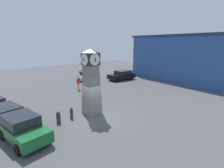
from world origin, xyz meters
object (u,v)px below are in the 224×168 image
at_px(car_by_building, 23,128).
at_px(pedestrian_near_bench, 78,83).
at_px(car_silver_hatch, 84,75).
at_px(clock_tower, 91,84).
at_px(car_near_tower, 7,116).
at_px(bollard_near_tower, 72,113).
at_px(bollard_mid_row, 58,117).
at_px(car_far_lot, 122,75).

distance_m(car_by_building, pedestrian_near_bench, 12.05).
bearing_deg(car_silver_hatch, car_by_building, -44.38).
relative_size(clock_tower, car_near_tower, 1.24).
bearing_deg(pedestrian_near_bench, bollard_near_tower, -34.44).
height_order(clock_tower, car_silver_hatch, clock_tower).
distance_m(car_near_tower, car_by_building, 2.84).
relative_size(bollard_mid_row, car_far_lot, 0.20).
bearing_deg(car_far_lot, car_by_building, -62.79).
bearing_deg(car_silver_hatch, car_far_lot, 47.69).
relative_size(bollard_mid_row, car_near_tower, 0.21).
height_order(bollard_mid_row, car_far_lot, car_far_lot).
relative_size(car_by_building, pedestrian_near_bench, 2.38).
distance_m(bollard_mid_row, pedestrian_near_bench, 9.63).
bearing_deg(bollard_mid_row, clock_tower, 87.99).
bearing_deg(bollard_near_tower, bollard_mid_row, -86.23).
xyz_separation_m(bollard_near_tower, bollard_mid_row, (0.08, -1.14, 0.01)).
xyz_separation_m(clock_tower, bollard_near_tower, (-0.18, -1.87, -2.18)).
bearing_deg(car_silver_hatch, bollard_near_tower, -36.49).
distance_m(bollard_near_tower, car_silver_hatch, 15.34).
height_order(clock_tower, bollard_mid_row, clock_tower).
bearing_deg(car_far_lot, bollard_near_tower, -59.37).
bearing_deg(bollard_near_tower, clock_tower, 84.47).
height_order(car_near_tower, car_silver_hatch, car_near_tower).
relative_size(clock_tower, bollard_near_tower, 5.92).
height_order(car_by_building, car_silver_hatch, car_by_building).
bearing_deg(car_far_lot, clock_tower, -54.98).
distance_m(clock_tower, bollard_mid_row, 3.72).
xyz_separation_m(bollard_near_tower, car_silver_hatch, (-12.33, 9.12, 0.28)).
distance_m(bollard_mid_row, car_far_lot, 16.99).
relative_size(bollard_near_tower, car_far_lot, 0.20).
bearing_deg(pedestrian_near_bench, bollard_mid_row, -39.81).
bearing_deg(car_far_lot, car_near_tower, -70.86).
xyz_separation_m(bollard_near_tower, car_by_building, (0.89, -3.82, 0.35)).
height_order(bollard_mid_row, pedestrian_near_bench, pedestrian_near_bench).
xyz_separation_m(clock_tower, bollard_mid_row, (-0.11, -3.01, -2.17)).
bearing_deg(car_far_lot, pedestrian_near_bench, -84.63).
relative_size(clock_tower, bollard_mid_row, 5.84).
distance_m(bollard_near_tower, car_near_tower, 4.58).
relative_size(car_silver_hatch, pedestrian_near_bench, 2.54).
relative_size(car_near_tower, car_far_lot, 0.95).
xyz_separation_m(clock_tower, pedestrian_near_bench, (-7.49, 3.15, -1.66)).
bearing_deg(car_far_lot, bollard_mid_row, -61.11).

